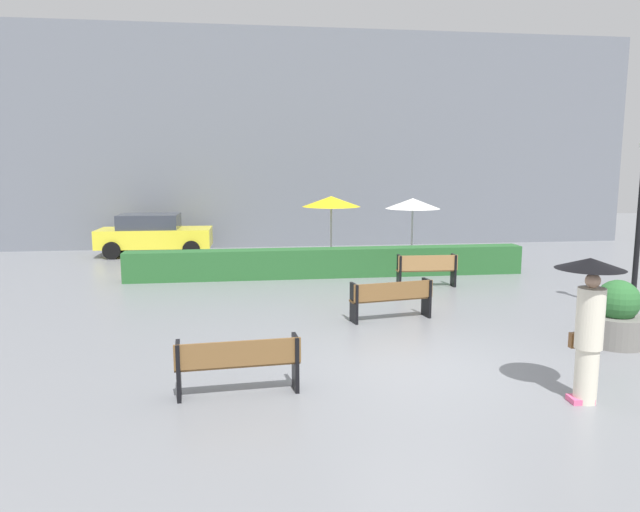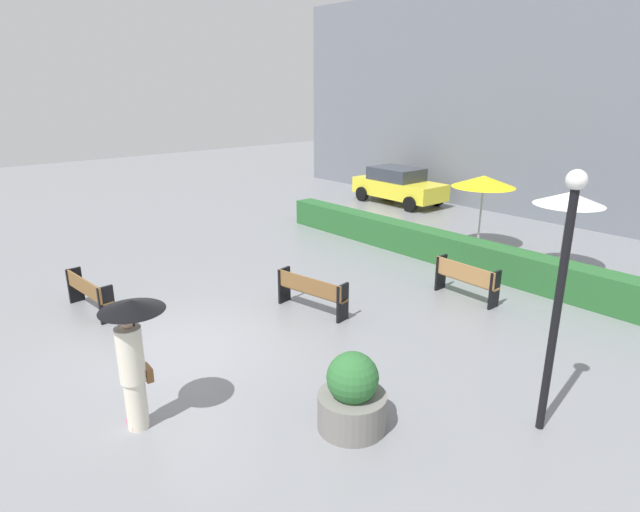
# 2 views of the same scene
# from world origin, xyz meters

# --- Properties ---
(ground_plane) EXTENTS (60.00, 60.00, 0.00)m
(ground_plane) POSITION_xyz_m (0.00, 0.00, 0.00)
(ground_plane) COLOR gray
(bench_back_row) EXTENTS (1.70, 0.42, 0.91)m
(bench_back_row) POSITION_xyz_m (2.19, 6.48, 0.54)
(bench_back_row) COLOR #9E7242
(bench_back_row) RESTS_ON ground
(bench_near_left) EXTENTS (1.85, 0.48, 0.85)m
(bench_near_left) POSITION_xyz_m (-3.03, -0.75, 0.52)
(bench_near_left) COLOR brown
(bench_near_left) RESTS_ON ground
(bench_mid_center) EXTENTS (1.89, 0.69, 0.87)m
(bench_mid_center) POSITION_xyz_m (0.30, 3.13, 0.52)
(bench_mid_center) COLOR brown
(bench_mid_center) RESTS_ON ground
(pedestrian_with_umbrella) EXTENTS (0.95, 0.95, 2.08)m
(pedestrian_with_umbrella) POSITION_xyz_m (1.89, -1.64, 1.34)
(pedestrian_with_umbrella) COLOR silver
(pedestrian_with_umbrella) RESTS_ON ground
(planter_pot) EXTENTS (1.06, 1.06, 1.25)m
(planter_pot) POSITION_xyz_m (4.05, 0.79, 0.54)
(planter_pot) COLOR slate
(planter_pot) RESTS_ON ground
(lamp_post) EXTENTS (0.28, 0.28, 3.97)m
(lamp_post) POSITION_xyz_m (5.95, 2.96, 2.43)
(lamp_post) COLOR black
(lamp_post) RESTS_ON ground
(patio_umbrella_yellow) EXTENTS (1.94, 1.94, 2.37)m
(patio_umbrella_yellow) POSITION_xyz_m (0.07, 10.31, 2.19)
(patio_umbrella_yellow) COLOR silver
(patio_umbrella_yellow) RESTS_ON ground
(patio_umbrella_white) EXTENTS (1.85, 1.85, 2.29)m
(patio_umbrella_white) POSITION_xyz_m (2.83, 10.12, 2.11)
(patio_umbrella_white) COLOR silver
(patio_umbrella_white) RESTS_ON ground
(hedge_strip) EXTENTS (12.17, 0.70, 0.88)m
(hedge_strip) POSITION_xyz_m (-0.30, 8.40, 0.44)
(hedge_strip) COLOR #28602D
(hedge_strip) RESTS_ON ground
(building_facade) EXTENTS (28.00, 1.20, 8.92)m
(building_facade) POSITION_xyz_m (0.00, 16.00, 4.46)
(building_facade) COLOR slate
(building_facade) RESTS_ON ground
(parked_car) EXTENTS (4.24, 2.05, 1.57)m
(parked_car) POSITION_xyz_m (-6.24, 13.71, 0.82)
(parked_car) COLOR yellow
(parked_car) RESTS_ON ground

